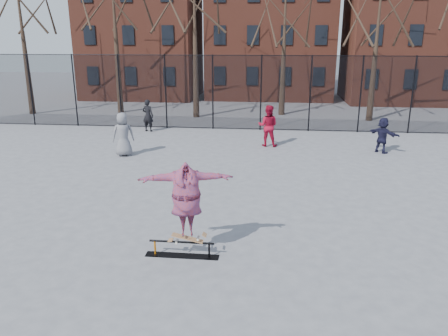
# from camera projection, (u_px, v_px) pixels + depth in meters

# --- Properties ---
(ground) EXTENTS (100.00, 100.00, 0.00)m
(ground) POSITION_uv_depth(u_px,v_px,m) (201.00, 228.00, 11.66)
(ground) COLOR slate
(skate_rail) EXTENTS (1.73, 0.26, 0.38)m
(skate_rail) POSITION_uv_depth(u_px,v_px,m) (182.00, 250.00, 10.14)
(skate_rail) COLOR black
(skate_rail) RESTS_ON ground
(skateboard) EXTENTS (0.80, 0.19, 0.09)m
(skateboard) POSITION_uv_depth(u_px,v_px,m) (188.00, 240.00, 10.05)
(skateboard) COLOR olive
(skateboard) RESTS_ON skate_rail
(skater) EXTENTS (2.20, 1.04, 1.73)m
(skater) POSITION_uv_depth(u_px,v_px,m) (187.00, 203.00, 9.78)
(skater) COLOR #483A92
(skater) RESTS_ON skateboard
(bystander_grey) EXTENTS (1.06, 0.86, 1.86)m
(bystander_grey) POSITION_uv_depth(u_px,v_px,m) (123.00, 134.00, 18.49)
(bystander_grey) COLOR slate
(bystander_grey) RESTS_ON ground
(bystander_black) EXTENTS (0.70, 0.54, 1.71)m
(bystander_black) POSITION_uv_depth(u_px,v_px,m) (148.00, 115.00, 23.33)
(bystander_black) COLOR black
(bystander_black) RESTS_ON ground
(bystander_red) EXTENTS (1.01, 0.83, 1.91)m
(bystander_red) POSITION_uv_depth(u_px,v_px,m) (268.00, 126.00, 20.14)
(bystander_red) COLOR maroon
(bystander_red) RESTS_ON ground
(bystander_navy) EXTENTS (1.33, 1.37, 1.56)m
(bystander_navy) POSITION_uv_depth(u_px,v_px,m) (382.00, 135.00, 19.03)
(bystander_navy) COLOR #191831
(bystander_navy) RESTS_ON ground
(fence) EXTENTS (34.03, 0.07, 4.00)m
(fence) POSITION_uv_depth(u_px,v_px,m) (238.00, 92.00, 23.44)
(fence) COLOR black
(fence) RESTS_ON ground
(rowhouses) EXTENTS (29.00, 7.00, 13.00)m
(rowhouses) POSITION_uv_depth(u_px,v_px,m) (261.00, 21.00, 34.57)
(rowhouses) COLOR brown
(rowhouses) RESTS_ON ground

